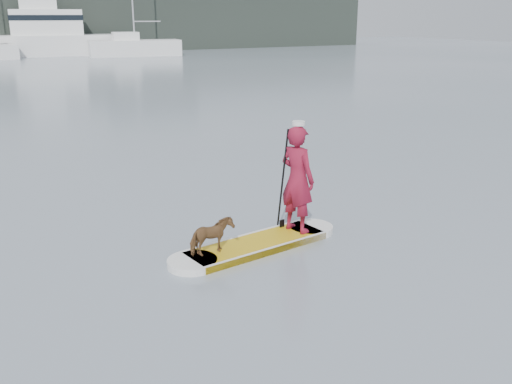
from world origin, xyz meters
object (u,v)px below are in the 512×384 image
paddleboard (256,245)px  dog (212,236)px  paddler (297,179)px  sailboat_e (134,47)px  motor_yacht_a (54,34)px

paddleboard → dog: bearing=180.0°
paddler → dog: size_ratio=2.67×
sailboat_e → motor_yacht_a: bearing=155.1°
motor_yacht_a → paddler: bearing=-89.4°
paddleboard → dog: dog is taller
paddler → motor_yacht_a: 51.36m
sailboat_e → motor_yacht_a: size_ratio=1.02×
paddler → dog: 1.89m
sailboat_e → paddler: bearing=-95.0°
motor_yacht_a → sailboat_e: bearing=-27.5°
paddleboard → motor_yacht_a: motor_yacht_a is taller
paddler → dog: paddler is taller
paddleboard → motor_yacht_a: size_ratio=0.27×
paddler → sailboat_e: size_ratio=0.15×
paddler → sailboat_e: bearing=-30.9°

